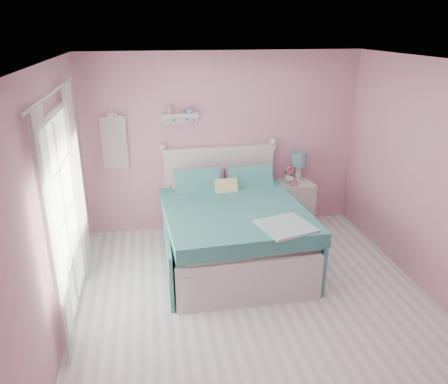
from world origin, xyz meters
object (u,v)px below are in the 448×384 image
object	(u,v)px
nightstand	(295,204)
vase	(289,178)
table_lamp	(299,161)
teacup	(294,183)
bed	(232,230)

from	to	relation	value
nightstand	vase	bearing A→B (deg)	171.93
vase	nightstand	bearing A→B (deg)	-8.07
table_lamp	vase	xyz separation A→B (m)	(-0.15, -0.05, -0.23)
vase	teacup	distance (m)	0.16
nightstand	vase	world-z (taller)	vase
vase	teacup	size ratio (longest dim) A/B	1.59
bed	teacup	distance (m)	1.31
bed	nightstand	distance (m)	1.41
nightstand	bed	bearing A→B (deg)	-143.90
vase	teacup	world-z (taller)	vase
bed	table_lamp	bearing A→B (deg)	33.84
vase	table_lamp	bearing A→B (deg)	17.32
nightstand	vase	xyz separation A→B (m)	(-0.11, 0.02, 0.43)
bed	table_lamp	distance (m)	1.60
nightstand	table_lamp	distance (m)	0.67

